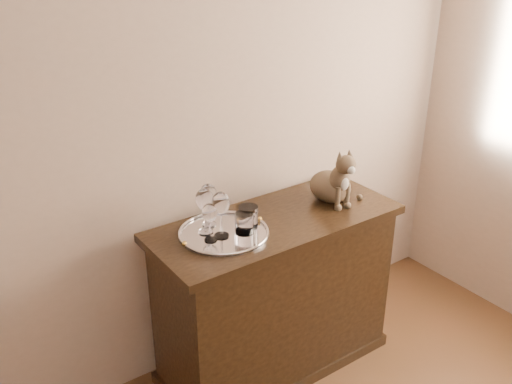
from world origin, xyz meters
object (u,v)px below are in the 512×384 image
Objects in this scene: wine_glass_a at (205,211)px; wine_glass_b at (209,205)px; wine_glass_d at (221,215)px; wine_glass_c at (210,222)px; tumbler_a at (244,223)px; tray at (224,234)px; cat at (331,173)px; tumbler_c at (248,217)px; sideboard at (275,295)px.

wine_glass_b is (0.05, 0.05, -0.00)m from wine_glass_a.
wine_glass_a is 0.08m from wine_glass_d.
wine_glass_c is 0.16m from tumbler_a.
wine_glass_c is at bearing -105.00° from wine_glass_a.
wine_glass_a reaches higher than wine_glass_c.
tray is at bearing -83.60° from wine_glass_b.
wine_glass_c is 0.59× the size of cat.
tumbler_c is at bearing 2.03° from wine_glass_c.
wine_glass_b is at bearing 84.93° from wine_glass_d.
tray is at bearing 173.45° from tumbler_c.
tumbler_a is (0.08, -0.05, 0.05)m from tray.
tumbler_a is (0.16, -0.03, -0.04)m from wine_glass_c.
sideboard is 12.02× the size of tumbler_c.
sideboard is 0.62m from wine_glass_b.
wine_glass_a reaches higher than tumbler_c.
tumbler_a reaches higher than tray.
cat is at bearing 4.82° from tumbler_a.
tumbler_a is at bearing -170.55° from sideboard.
cat is (0.62, -0.00, 0.14)m from tray.
tumbler_c is at bearing 1.36° from wine_glass_d.
wine_glass_c is at bearing -176.31° from wine_glass_d.
tray is 2.30× the size of wine_glass_c.
wine_glass_b is 0.68× the size of cat.
wine_glass_c is 1.75× the size of tumbler_c.
wine_glass_b is 0.95× the size of wine_glass_d.
wine_glass_d is 2.25× the size of tumbler_a.
cat is (0.64, 0.01, 0.03)m from wine_glass_d.
tray is 1.90× the size of wine_glass_d.
tumbler_a is 0.06m from tumbler_c.
cat is at bearing -4.76° from wine_glass_a.
wine_glass_c is at bearing -179.08° from sideboard.
wine_glass_d is at bearing -95.07° from wine_glass_b.
wine_glass_d is (-0.02, -0.02, 0.11)m from tray.
wine_glass_b is 0.14m from wine_glass_c.
wine_glass_c reaches higher than tray.
wine_glass_a reaches higher than tray.
wine_glass_b reaches higher than sideboard.
wine_glass_b is 0.18m from tumbler_a.
cat is at bearing 2.03° from sideboard.
wine_glass_b is at bearing 46.29° from wine_glass_a.
tumbler_c is (0.18, -0.07, -0.06)m from wine_glass_a.
wine_glass_b is 1.15× the size of wine_glass_c.
tumbler_a is at bearing -167.88° from cat.
wine_glass_b is (-0.29, 0.12, 0.53)m from sideboard.
wine_glass_b is at bearing 177.62° from cat.
sideboard is at bearing 0.39° from wine_glass_d.
cat is at bearing 1.26° from wine_glass_d.
wine_glass_a is 1.05× the size of wine_glass_b.
wine_glass_d reaches higher than wine_glass_b.
cat reaches higher than wine_glass_b.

